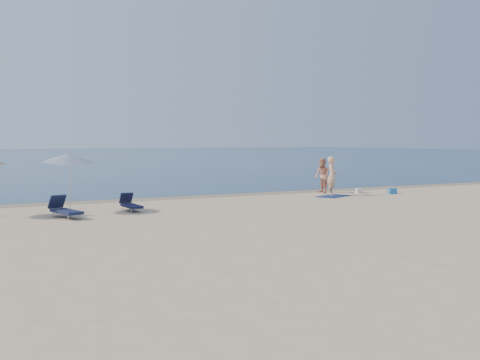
# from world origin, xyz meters

# --- Properties ---
(sea) EXTENTS (240.00, 160.00, 0.01)m
(sea) POSITION_xyz_m (0.00, 100.00, 0.00)
(sea) COLOR #0C2948
(sea) RESTS_ON ground
(wet_sand_strip) EXTENTS (240.00, 1.60, 0.00)m
(wet_sand_strip) POSITION_xyz_m (0.00, 19.40, 0.00)
(wet_sand_strip) COLOR #847254
(wet_sand_strip) RESTS_ON ground
(person_left) EXTENTS (0.81, 0.84, 1.94)m
(person_left) POSITION_xyz_m (3.77, 16.78, 0.97)
(person_left) COLOR #E3A980
(person_left) RESTS_ON ground
(person_right) EXTENTS (0.77, 0.95, 1.82)m
(person_right) POSITION_xyz_m (4.20, 18.21, 0.91)
(person_right) COLOR tan
(person_right) RESTS_ON ground
(beach_towel) EXTENTS (2.06, 1.65, 0.03)m
(beach_towel) POSITION_xyz_m (3.55, 16.40, 0.02)
(beach_towel) COLOR #0F204E
(beach_towel) RESTS_ON ground
(white_bag) EXTENTS (0.36, 0.33, 0.27)m
(white_bag) POSITION_xyz_m (5.77, 17.13, 0.13)
(white_bag) COLOR silver
(white_bag) RESTS_ON ground
(blue_cooler) EXTENTS (0.45, 0.36, 0.29)m
(blue_cooler) POSITION_xyz_m (7.09, 16.10, 0.14)
(blue_cooler) COLOR #216AB4
(blue_cooler) RESTS_ON ground
(umbrella_near) EXTENTS (2.02, 2.04, 2.40)m
(umbrella_near) POSITION_xyz_m (-9.27, 15.88, 2.09)
(umbrella_near) COLOR silver
(umbrella_near) RESTS_ON ground
(lounger_left) EXTENTS (0.96, 1.85, 0.78)m
(lounger_left) POSITION_xyz_m (-9.75, 14.38, 0.28)
(lounger_left) COLOR #161C3C
(lounger_left) RESTS_ON ground
(lounger_right) EXTENTS (0.52, 1.54, 0.68)m
(lounger_right) POSITION_xyz_m (-7.04, 15.28, 0.25)
(lounger_right) COLOR #131536
(lounger_right) RESTS_ON ground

